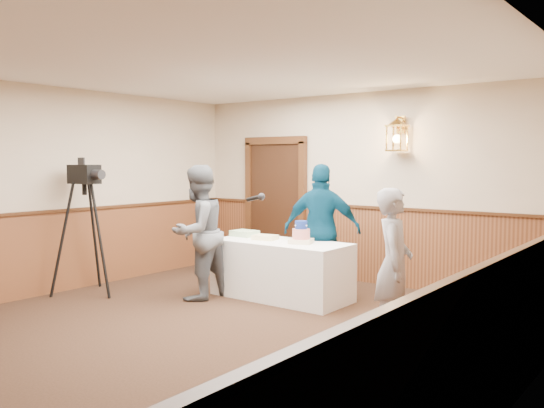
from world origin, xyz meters
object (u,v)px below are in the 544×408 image
(assistant_p, at_px, (322,230))
(display_table, at_px, (281,270))
(sheet_cake_green, at_px, (244,233))
(sheet_cake_yellow, at_px, (265,237))
(interviewer, at_px, (198,232))
(tiered_cake, at_px, (301,234))
(tv_camera_rig, at_px, (86,236))
(baker, at_px, (394,264))

(assistant_p, bearing_deg, display_table, 33.72)
(sheet_cake_green, height_order, assistant_p, assistant_p)
(sheet_cake_yellow, xyz_separation_m, sheet_cake_green, (-0.45, 0.11, 0.01))
(sheet_cake_green, distance_m, interviewer, 0.80)
(tiered_cake, xyz_separation_m, tv_camera_rig, (-2.54, -1.42, -0.08))
(tv_camera_rig, bearing_deg, sheet_cake_green, 42.41)
(display_table, xyz_separation_m, assistant_p, (0.32, 0.48, 0.50))
(sheet_cake_yellow, height_order, interviewer, interviewer)
(sheet_cake_green, relative_size, tv_camera_rig, 0.19)
(sheet_cake_yellow, relative_size, baker, 0.20)
(sheet_cake_green, distance_m, tv_camera_rig, 2.14)
(interviewer, bearing_deg, assistant_p, 132.01)
(sheet_cake_green, height_order, tv_camera_rig, tv_camera_rig)
(interviewer, distance_m, tv_camera_rig, 1.57)
(display_table, height_order, baker, baker)
(tiered_cake, relative_size, tv_camera_rig, 0.20)
(baker, bearing_deg, tv_camera_rig, 76.46)
(display_table, bearing_deg, baker, -20.35)
(display_table, distance_m, tv_camera_rig, 2.67)
(interviewer, height_order, assistant_p, assistant_p)
(sheet_cake_yellow, relative_size, interviewer, 0.17)
(sheet_cake_yellow, bearing_deg, tiered_cake, 1.11)
(sheet_cake_yellow, distance_m, tv_camera_rig, 2.42)
(display_table, height_order, interviewer, interviewer)
(assistant_p, bearing_deg, tiered_cake, 65.70)
(sheet_cake_green, distance_m, assistant_p, 1.11)
(baker, bearing_deg, tiered_cake, 42.96)
(assistant_p, bearing_deg, baker, 120.65)
(interviewer, relative_size, baker, 1.14)
(interviewer, relative_size, tv_camera_rig, 1.00)
(sheet_cake_yellow, relative_size, sheet_cake_green, 0.89)
(display_table, distance_m, baker, 2.10)
(display_table, relative_size, tv_camera_rig, 1.03)
(sheet_cake_yellow, relative_size, assistant_p, 0.17)
(interviewer, bearing_deg, sheet_cake_yellow, 136.52)
(display_table, bearing_deg, tiered_cake, 1.73)
(tv_camera_rig, bearing_deg, interviewer, 25.17)
(sheet_cake_green, xyz_separation_m, baker, (2.65, -0.83, -0.03))
(display_table, xyz_separation_m, tv_camera_rig, (-2.23, -1.41, 0.41))
(sheet_cake_green, relative_size, baker, 0.22)
(display_table, distance_m, interviewer, 1.19)
(display_table, relative_size, sheet_cake_yellow, 5.98)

